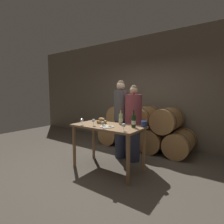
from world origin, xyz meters
TOP-DOWN VIEW (x-y plane):
  - ground_plane at (0.00, 0.00)m, footprint 10.00×10.00m
  - stone_wall_back at (0.00, 2.25)m, footprint 10.00×0.12m
  - barrel_stack at (0.00, 1.66)m, footprint 2.54×0.95m
  - tasting_table at (0.00, 0.00)m, footprint 1.40×0.72m
  - person_left at (-0.15, 0.69)m, footprint 0.30×0.30m
  - person_right at (0.19, 0.69)m, footprint 0.37×0.37m
  - wine_bottle_red at (0.51, 0.11)m, footprint 0.08×0.08m
  - wine_bottle_white at (0.15, 0.23)m, footprint 0.08×0.08m
  - blue_crock at (0.64, 0.28)m, footprint 0.12×0.12m
  - bread_basket at (-0.24, 0.11)m, footprint 0.21×0.21m
  - cheese_plate at (0.09, -0.15)m, footprint 0.26×0.26m
  - wine_glass_far_left at (-0.43, -0.28)m, footprint 0.07×0.07m
  - wine_glass_left at (-0.19, -0.20)m, footprint 0.07×0.07m
  - wine_glass_center at (0.13, -0.32)m, footprint 0.07×0.07m
  - wine_glass_right at (0.53, -0.26)m, footprint 0.07×0.07m

SIDE VIEW (x-z plane):
  - ground_plane at x=0.00m, z-range 0.00..0.00m
  - barrel_stack at x=0.00m, z-range -0.04..1.12m
  - tasting_table at x=0.00m, z-range 0.31..1.20m
  - person_right at x=0.19m, z-range 0.01..1.70m
  - cheese_plate at x=0.09m, z-range 0.88..0.92m
  - person_left at x=-0.15m, z-range 0.03..1.84m
  - bread_basket at x=-0.24m, z-range 0.88..1.00m
  - blue_crock at x=0.64m, z-range 0.90..1.01m
  - wine_glass_far_left at x=-0.43m, z-range 0.92..1.06m
  - wine_glass_left at x=-0.19m, z-range 0.92..1.06m
  - wine_glass_center at x=0.13m, z-range 0.92..1.06m
  - wine_glass_right at x=0.53m, z-range 0.92..1.06m
  - wine_bottle_white at x=0.15m, z-range 0.84..1.16m
  - wine_bottle_red at x=0.51m, z-range 0.84..1.17m
  - stone_wall_back at x=0.00m, z-range 0.00..3.20m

